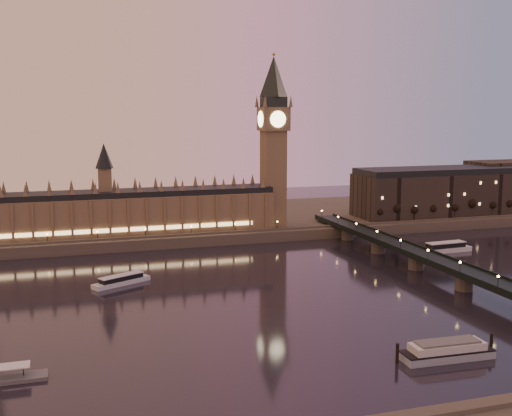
{
  "coord_description": "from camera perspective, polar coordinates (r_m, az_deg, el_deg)",
  "views": [
    {
      "loc": [
        -72.99,
        -245.5,
        76.14
      ],
      "look_at": [
        15.77,
        35.0,
        31.22
      ],
      "focal_mm": 45.0,
      "sensor_mm": 36.0,
      "label": 1
    }
  ],
  "objects": [
    {
      "name": "far_embankment",
      "position": [
        429.5,
        -3.43,
        -1.14
      ],
      "size": [
        560.0,
        130.0,
        6.0
      ],
      "primitive_type": "cube",
      "color": "#423D35",
      "rests_on": "ground"
    },
    {
      "name": "bare_tree_7",
      "position": [
        462.23,
        21.52,
        0.32
      ],
      "size": [
        5.13,
        5.13,
        10.43
      ],
      "color": "black",
      "rests_on": "ground"
    },
    {
      "name": "bare_tree_6",
      "position": [
        453.57,
        20.14,
        0.24
      ],
      "size": [
        5.13,
        5.13,
        10.43
      ],
      "color": "black",
      "rests_on": "ground"
    },
    {
      "name": "bare_tree_1",
      "position": [
        414.7,
        12.45,
        -0.18
      ],
      "size": [
        5.13,
        5.13,
        10.43
      ],
      "color": "black",
      "rests_on": "ground"
    },
    {
      "name": "big_ben",
      "position": [
        388.05,
        1.56,
        6.88
      ],
      "size": [
        17.68,
        17.68,
        104.0
      ],
      "color": "brown",
      "rests_on": "ground"
    },
    {
      "name": "bare_tree_3",
      "position": [
        429.3,
        15.69,
        0.0
      ],
      "size": [
        5.13,
        5.13,
        10.43
      ],
      "color": "black",
      "rests_on": "ground"
    },
    {
      "name": "bare_tree_2",
      "position": [
        421.83,
        14.1,
        -0.09
      ],
      "size": [
        5.13,
        5.13,
        10.43
      ],
      "color": "black",
      "rests_on": "ground"
    },
    {
      "name": "palace_of_westminster",
      "position": [
        371.97,
        -12.3,
        0.07
      ],
      "size": [
        180.0,
        26.62,
        52.0
      ],
      "color": "brown",
      "rests_on": "ground"
    },
    {
      "name": "moored_barge",
      "position": [
        211.27,
        16.62,
        -12.06
      ],
      "size": [
        33.86,
        9.34,
        6.21
      ],
      "rotation": [
        0.0,
        0.0,
        -0.04
      ],
      "color": "#95A5BE",
      "rests_on": "ground"
    },
    {
      "name": "bare_tree_0",
      "position": [
        407.93,
        10.74,
        -0.27
      ],
      "size": [
        5.13,
        5.13,
        10.43
      ],
      "color": "black",
      "rests_on": "ground"
    },
    {
      "name": "cruise_boat_a",
      "position": [
        290.79,
        -11.89,
        -6.3
      ],
      "size": [
        26.75,
        17.72,
        4.34
      ],
      "rotation": [
        0.0,
        0.0,
        0.48
      ],
      "color": "silver",
      "rests_on": "ground"
    },
    {
      "name": "ground",
      "position": [
        267.2,
        -0.97,
        -7.88
      ],
      "size": [
        700.0,
        700.0,
        0.0
      ],
      "primitive_type": "plane",
      "color": "black",
      "rests_on": "ground"
    },
    {
      "name": "city_block",
      "position": [
        465.18,
        17.76,
        1.61
      ],
      "size": [
        155.0,
        45.0,
        34.0
      ],
      "color": "black",
      "rests_on": "ground"
    },
    {
      "name": "cruise_boat_b",
      "position": [
        363.51,
        16.51,
        -3.39
      ],
      "size": [
        29.87,
        9.19,
        5.44
      ],
      "rotation": [
        0.0,
        0.0,
        0.06
      ],
      "color": "silver",
      "rests_on": "ground"
    },
    {
      "name": "westminster_bridge",
      "position": [
        303.89,
        15.89,
        -5.1
      ],
      "size": [
        13.2,
        260.0,
        15.3
      ],
      "color": "black",
      "rests_on": "ground"
    },
    {
      "name": "bare_tree_5",
      "position": [
        445.19,
        18.71,
        0.16
      ],
      "size": [
        5.13,
        5.13,
        10.43
      ],
      "color": "black",
      "rests_on": "ground"
    },
    {
      "name": "bare_tree_4",
      "position": [
        437.09,
        17.23,
        0.08
      ],
      "size": [
        5.13,
        5.13,
        10.43
      ],
      "color": "black",
      "rests_on": "ground"
    }
  ]
}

